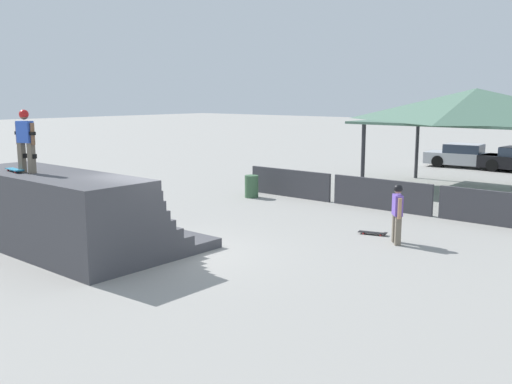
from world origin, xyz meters
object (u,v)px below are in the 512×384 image
skateboard_on_ground (374,233)px  trash_bin (252,186)px  bystander_walking (397,209)px  skater_on_deck (25,137)px  skateboard_on_deck (15,170)px  parked_car_silver (465,156)px

skateboard_on_ground → trash_bin: (-6.50, 2.30, 0.37)m
bystander_walking → skateboard_on_ground: bystander_walking is taller
trash_bin → skater_on_deck: bearing=-85.7°
skateboard_on_deck → skateboard_on_ground: size_ratio=1.05×
trash_bin → skateboard_on_deck: bearing=-88.2°
bystander_walking → skateboard_on_ground: bearing=24.1°
skateboard_on_deck → skateboard_on_ground: 9.66m
bystander_walking → trash_bin: (-7.42, 2.77, -0.51)m
skater_on_deck → skateboard_on_deck: skater_on_deck is taller
skater_on_deck → parked_car_silver: skater_on_deck is taller
skateboard_on_deck → skater_on_deck: bearing=24.1°
skateboard_on_deck → parked_car_silver: 24.02m
bystander_walking → trash_bin: 7.94m
skateboard_on_deck → bystander_walking: (7.13, 6.66, -1.10)m
skater_on_deck → skateboard_on_ground: skater_on_deck is taller
bystander_walking → parked_car_silver: bystander_walking is taller
skateboard_on_ground → trash_bin: bearing=145.2°
skater_on_deck → skateboard_on_ground: 9.52m
skateboard_on_ground → trash_bin: 6.91m
bystander_walking → trash_bin: bystander_walking is taller
bystander_walking → skateboard_on_ground: (-0.92, 0.47, -0.87)m
skateboard_on_deck → bystander_walking: size_ratio=0.54×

